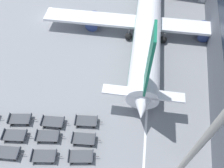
{
  "coord_description": "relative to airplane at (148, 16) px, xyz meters",
  "views": [
    {
      "loc": [
        20.24,
        -32.69,
        26.31
      ],
      "look_at": [
        16.16,
        -14.89,
        2.03
      ],
      "focal_mm": 35.0,
      "sensor_mm": 36.0,
      "label": 1
    }
  ],
  "objects": [
    {
      "name": "baggage_dolly_row_mid_a_col_c",
      "position": [
        -9.35,
        -23.92,
        -2.43
      ],
      "size": [
        3.72,
        2.06,
        0.92
      ],
      "color": "#424449",
      "rests_on": "ground_plane"
    },
    {
      "name": "baggage_dolly_row_near_col_b",
      "position": [
        -13.22,
        -26.97,
        -2.43
      ],
      "size": [
        3.71,
        1.9,
        0.92
      ],
      "color": "#424449",
      "rests_on": "ground_plane"
    },
    {
      "name": "stand_guidance_stripe",
      "position": [
        1.64,
        -8.61,
        -2.91
      ],
      "size": [
        3.08,
        34.6,
        0.01
      ],
      "color": "white",
      "rests_on": "ground_plane"
    },
    {
      "name": "baggage_dolly_row_mid_b_col_c",
      "position": [
        -9.48,
        -21.92,
        -2.43
      ],
      "size": [
        3.71,
        1.9,
        0.92
      ],
      "color": "#424449",
      "rests_on": "ground_plane"
    },
    {
      "name": "airplane",
      "position": [
        0.0,
        0.0,
        0.0
      ],
      "size": [
        37.16,
        41.46,
        13.55
      ],
      "color": "white",
      "rests_on": "ground_plane"
    },
    {
      "name": "baggage_dolly_row_mid_a_col_b",
      "position": [
        -13.43,
        -24.76,
        -2.43
      ],
      "size": [
        3.72,
        2.01,
        0.92
      ],
      "color": "#424449",
      "rests_on": "ground_plane"
    },
    {
      "name": "baggage_dolly_row_mid_a_col_d",
      "position": [
        -4.84,
        -23.27,
        -2.43
      ],
      "size": [
        3.71,
        1.93,
        0.92
      ],
      "color": "#424449",
      "rests_on": "ground_plane"
    },
    {
      "name": "ground_plane",
      "position": [
        -19.21,
        -0.38,
        -2.91
      ],
      "size": [
        500.0,
        500.0,
        0.0
      ],
      "primitive_type": "plane",
      "color": "gray"
    },
    {
      "name": "baggage_dolly_row_mid_b_col_b",
      "position": [
        -13.86,
        -22.51,
        -2.43
      ],
      "size": [
        3.72,
        2.11,
        0.92
      ],
      "color": "#424449",
      "rests_on": "ground_plane"
    },
    {
      "name": "baggage_dolly_row_near_col_c",
      "position": [
        -8.78,
        -26.38,
        -2.43
      ],
      "size": [
        3.72,
        2.09,
        0.92
      ],
      "color": "#424449",
      "rests_on": "ground_plane"
    },
    {
      "name": "baggage_dolly_row_near_col_d",
      "position": [
        -4.51,
        -25.45,
        -2.43
      ],
      "size": [
        3.72,
        2.13,
        0.92
      ],
      "color": "#424449",
      "rests_on": "ground_plane"
    },
    {
      "name": "baggage_dolly_row_mid_b_col_d",
      "position": [
        -5.24,
        -20.83,
        -2.43
      ],
      "size": [
        3.71,
        1.97,
        0.92
      ],
      "color": "#424449",
      "rests_on": "ground_plane"
    }
  ]
}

